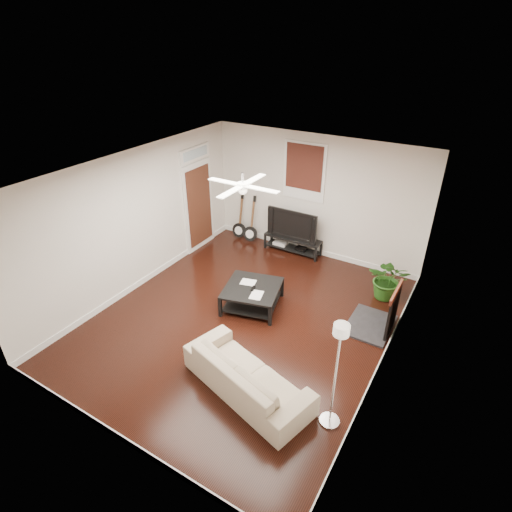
{
  "coord_description": "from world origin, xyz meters",
  "views": [
    {
      "loc": [
        3.26,
        -5.06,
        4.75
      ],
      "look_at": [
        0.0,
        0.4,
        1.15
      ],
      "focal_mm": 28.63,
      "sensor_mm": 36.0,
      "label": 1
    }
  ],
  "objects": [
    {
      "name": "room",
      "position": [
        0.0,
        0.0,
        1.4
      ],
      "size": [
        5.01,
        6.01,
        2.81
      ],
      "color": "black",
      "rests_on": "ground"
    },
    {
      "name": "brick_accent",
      "position": [
        2.49,
        1.0,
        1.4
      ],
      "size": [
        0.02,
        2.2,
        2.8
      ],
      "primitive_type": "cube",
      "color": "brown",
      "rests_on": "floor"
    },
    {
      "name": "fireplace",
      "position": [
        2.2,
        1.0,
        0.46
      ],
      "size": [
        0.8,
        1.1,
        0.92
      ],
      "primitive_type": "cube",
      "color": "black",
      "rests_on": "floor"
    },
    {
      "name": "window_back",
      "position": [
        -0.3,
        2.97,
        1.95
      ],
      "size": [
        1.0,
        0.06,
        1.3
      ],
      "primitive_type": "cube",
      "color": "#3A110F",
      "rests_on": "wall_back"
    },
    {
      "name": "door_left",
      "position": [
        -2.46,
        1.9,
        1.25
      ],
      "size": [
        0.08,
        1.0,
        2.5
      ],
      "primitive_type": "cube",
      "color": "white",
      "rests_on": "wall_left"
    },
    {
      "name": "tv_stand",
      "position": [
        -0.4,
        2.78,
        0.19
      ],
      "size": [
        1.38,
        0.37,
        0.39
      ],
      "primitive_type": "cube",
      "color": "black",
      "rests_on": "floor"
    },
    {
      "name": "tv",
      "position": [
        -0.4,
        2.8,
        0.74
      ],
      "size": [
        1.23,
        0.16,
        0.71
      ],
      "primitive_type": "imported",
      "color": "black",
      "rests_on": "tv_stand"
    },
    {
      "name": "coffee_table",
      "position": [
        -0.1,
        0.43,
        0.21
      ],
      "size": [
        1.24,
        1.24,
        0.43
      ],
      "primitive_type": "cube",
      "rotation": [
        0.0,
        0.0,
        0.26
      ],
      "color": "black",
      "rests_on": "floor"
    },
    {
      "name": "sofa",
      "position": [
        0.93,
        -1.41,
        0.3
      ],
      "size": [
        2.22,
        1.35,
        0.61
      ],
      "primitive_type": "imported",
      "rotation": [
        0.0,
        0.0,
        2.86
      ],
      "color": "tan",
      "rests_on": "floor"
    },
    {
      "name": "floor_lamp",
      "position": [
        2.2,
        -1.31,
        0.85
      ],
      "size": [
        0.35,
        0.35,
        1.7
      ],
      "primitive_type": null,
      "rotation": [
        0.0,
        0.0,
        -0.28
      ],
      "color": "white",
      "rests_on": "floor"
    },
    {
      "name": "potted_plant",
      "position": [
        2.05,
        2.03,
        0.43
      ],
      "size": [
        0.86,
        0.77,
        0.86
      ],
      "primitive_type": "imported",
      "rotation": [
        0.0,
        0.0,
        0.14
      ],
      "color": "#245819",
      "rests_on": "floor"
    },
    {
      "name": "guitar_left",
      "position": [
        -1.9,
        2.75,
        0.59
      ],
      "size": [
        0.37,
        0.27,
        1.18
      ],
      "primitive_type": null,
      "rotation": [
        0.0,
        0.0,
        0.04
      ],
      "color": "black",
      "rests_on": "floor"
    },
    {
      "name": "guitar_right",
      "position": [
        -1.55,
        2.72,
        0.59
      ],
      "size": [
        0.4,
        0.31,
        1.18
      ],
      "primitive_type": null,
      "rotation": [
        0.0,
        0.0,
        0.15
      ],
      "color": "black",
      "rests_on": "floor"
    },
    {
      "name": "ceiling_fan",
      "position": [
        0.0,
        0.0,
        2.6
      ],
      "size": [
        1.24,
        1.24,
        0.32
      ],
      "primitive_type": null,
      "color": "white",
      "rests_on": "ceiling"
    }
  ]
}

